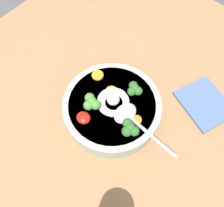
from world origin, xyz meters
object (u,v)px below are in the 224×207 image
object	(u,v)px
noodle_pile	(113,101)
soup_spoon	(130,117)
soup_bowl	(112,108)
folded_napkin	(204,103)

from	to	relation	value
noodle_pile	soup_spoon	distance (cm)	5.40
soup_bowl	soup_spoon	xyz separation A→B (cm)	(5.60, -0.33, 3.55)
soup_bowl	soup_spoon	bearing A→B (deg)	-3.38
folded_napkin	soup_spoon	bearing A→B (deg)	-121.55
noodle_pile	folded_napkin	bearing A→B (deg)	47.03
noodle_pile	folded_napkin	size ratio (longest dim) A/B	0.65
noodle_pile	folded_napkin	distance (cm)	25.32
noodle_pile	folded_napkin	world-z (taller)	noodle_pile
soup_bowl	noodle_pile	world-z (taller)	noodle_pile
soup_spoon	folded_napkin	xyz separation A→B (cm)	(11.34, 18.47, -6.09)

